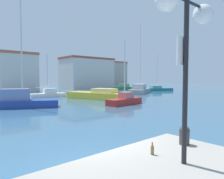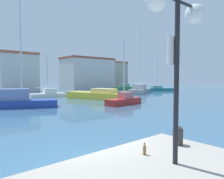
{
  "view_description": "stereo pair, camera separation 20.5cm",
  "coord_description": "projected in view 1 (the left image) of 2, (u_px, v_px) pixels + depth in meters",
  "views": [
    {
      "loc": [
        -3.52,
        -4.98,
        2.7
      ],
      "look_at": [
        18.01,
        19.98,
        0.92
      ],
      "focal_mm": 33.77,
      "sensor_mm": 36.0,
      "label": 1
    },
    {
      "loc": [
        -3.37,
        -5.11,
        2.7
      ],
      "look_at": [
        18.01,
        19.98,
        0.92
      ],
      "focal_mm": 33.77,
      "sensor_mm": 36.0,
      "label": 2
    }
  ],
  "objects": [
    {
      "name": "sailboat_grey_mid_harbor",
      "position": [
        140.0,
        90.0,
        37.79
      ],
      "size": [
        8.28,
        6.21,
        12.41
      ],
      "color": "gray",
      "rests_on": "water"
    },
    {
      "name": "warehouse_block",
      "position": [
        13.0,
        72.0,
        44.79
      ],
      "size": [
        7.51,
        10.07,
        7.96
      ],
      "color": "beige",
      "rests_on": "ground"
    },
    {
      "name": "sailboat_blue_far_left",
      "position": [
        21.0,
        101.0,
        19.15
      ],
      "size": [
        6.45,
        4.5,
        9.82
      ],
      "color": "#233D93",
      "rests_on": "water"
    },
    {
      "name": "water",
      "position": [
        97.0,
        96.0,
        31.11
      ],
      "size": [
        160.0,
        160.0,
        0.0
      ],
      "primitive_type": "plane",
      "color": "#38607F",
      "rests_on": "ground"
    },
    {
      "name": "sailboat_white_near_pier",
      "position": [
        48.0,
        94.0,
        30.3
      ],
      "size": [
        5.15,
        1.98,
        6.05
      ],
      "color": "white",
      "rests_on": "water"
    },
    {
      "name": "mooring_bollard",
      "position": [
        184.0,
        135.0,
        5.46
      ],
      "size": [
        0.27,
        0.27,
        0.49
      ],
      "color": "#38332D",
      "rests_on": "pier_quay"
    },
    {
      "name": "sailboat_teal_center_channel",
      "position": [
        157.0,
        89.0,
        45.14
      ],
      "size": [
        6.81,
        4.88,
        7.88
      ],
      "color": "#1E707A",
      "rests_on": "water"
    },
    {
      "name": "motorboat_green_behind_lamppost",
      "position": [
        126.0,
        87.0,
        49.82
      ],
      "size": [
        6.04,
        5.58,
        1.41
      ],
      "color": "#28703D",
      "rests_on": "water"
    },
    {
      "name": "bottle",
      "position": [
        152.0,
        150.0,
        4.74
      ],
      "size": [
        0.08,
        0.08,
        0.28
      ],
      "color": "olive",
      "rests_on": "pier_quay"
    },
    {
      "name": "yacht_club",
      "position": [
        108.0,
        74.0,
        66.82
      ],
      "size": [
        9.96,
        7.78,
        7.91
      ],
      "color": "#B2A893",
      "rests_on": "ground"
    },
    {
      "name": "motorboat_yellow_far_right",
      "position": [
        98.0,
        95.0,
        27.29
      ],
      "size": [
        4.79,
        8.89,
        1.38
      ],
      "color": "gold",
      "rests_on": "water"
    },
    {
      "name": "waterfront_apartments",
      "position": [
        87.0,
        73.0,
        58.06
      ],
      "size": [
        13.55,
        8.01,
        8.24
      ],
      "color": "beige",
      "rests_on": "ground"
    },
    {
      "name": "sailboat_red_distant_north",
      "position": [
        125.0,
        100.0,
        21.55
      ],
      "size": [
        4.54,
        1.91,
        6.58
      ],
      "color": "#B22823",
      "rests_on": "water"
    },
    {
      "name": "lamppost",
      "position": [
        186.0,
        18.0,
        4.1
      ],
      "size": [
        1.74,
        0.42,
        4.39
      ],
      "color": "black",
      "rests_on": "pier_quay"
    }
  ]
}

